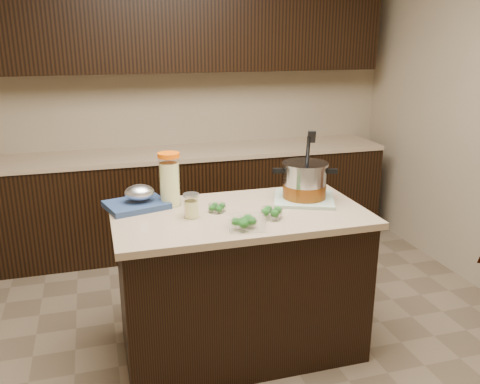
{
  "coord_description": "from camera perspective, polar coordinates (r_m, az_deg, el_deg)",
  "views": [
    {
      "loc": [
        -0.78,
        -2.67,
        1.88
      ],
      "look_at": [
        0.0,
        0.0,
        1.02
      ],
      "focal_mm": 38.0,
      "sensor_mm": 36.0,
      "label": 1
    }
  ],
  "objects": [
    {
      "name": "ground_plane",
      "position": [
        3.35,
        0.0,
        -16.89
      ],
      "size": [
        4.0,
        4.0,
        0.0
      ],
      "primitive_type": "plane",
      "color": "brown",
      "rests_on": "ground"
    },
    {
      "name": "room_shell",
      "position": [
        2.78,
        0.0,
        13.81
      ],
      "size": [
        4.04,
        4.04,
        2.72
      ],
      "color": "tan",
      "rests_on": "ground"
    },
    {
      "name": "back_cabinets",
      "position": [
        4.57,
        -6.16,
        5.24
      ],
      "size": [
        3.6,
        0.63,
        2.33
      ],
      "color": "black",
      "rests_on": "ground"
    },
    {
      "name": "island",
      "position": [
        3.12,
        0.0,
        -10.0
      ],
      "size": [
        1.46,
        0.81,
        0.9
      ],
      "color": "black",
      "rests_on": "ground"
    },
    {
      "name": "dish_towel",
      "position": [
        3.17,
        7.19,
        -0.75
      ],
      "size": [
        0.47,
        0.47,
        0.02
      ],
      "primitive_type": "cube",
      "rotation": [
        0.0,
        0.0,
        -0.39
      ],
      "color": "#557E5E",
      "rests_on": "island"
    },
    {
      "name": "stock_pot",
      "position": [
        3.14,
        7.26,
        1.04
      ],
      "size": [
        0.38,
        0.36,
        0.4
      ],
      "rotation": [
        0.0,
        0.0,
        -0.32
      ],
      "color": "#B7B7BC",
      "rests_on": "dish_towel"
    },
    {
      "name": "lemonade_pitcher",
      "position": [
        3.05,
        -7.91,
        1.19
      ],
      "size": [
        0.15,
        0.15,
        0.32
      ],
      "rotation": [
        0.0,
        0.0,
        -0.13
      ],
      "color": "#EAE78F",
      "rests_on": "island"
    },
    {
      "name": "mason_jar",
      "position": [
        2.85,
        -5.48,
        -1.59
      ],
      "size": [
        0.09,
        0.09,
        0.15
      ],
      "rotation": [
        0.0,
        0.0,
        -0.02
      ],
      "color": "#EAE78F",
      "rests_on": "island"
    },
    {
      "name": "broccoli_tub_left",
      "position": [
        2.94,
        -2.6,
        -1.82
      ],
      "size": [
        0.12,
        0.12,
        0.05
      ],
      "rotation": [
        0.0,
        0.0,
        -0.18
      ],
      "color": "silver",
      "rests_on": "island"
    },
    {
      "name": "broccoli_tub_right",
      "position": [
        2.84,
        3.55,
        -2.44
      ],
      "size": [
        0.15,
        0.15,
        0.06
      ],
      "rotation": [
        0.0,
        0.0,
        -0.16
      ],
      "color": "silver",
      "rests_on": "island"
    },
    {
      "name": "broccoli_tub_rect",
      "position": [
        2.68,
        0.72,
        -3.5
      ],
      "size": [
        0.21,
        0.17,
        0.07
      ],
      "rotation": [
        0.0,
        0.0,
        -0.16
      ],
      "color": "silver",
      "rests_on": "island"
    },
    {
      "name": "blue_tray",
      "position": [
        3.06,
        -11.42,
        -0.91
      ],
      "size": [
        0.4,
        0.35,
        0.13
      ],
      "rotation": [
        0.0,
        0.0,
        0.27
      ],
      "color": "navy",
      "rests_on": "island"
    }
  ]
}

